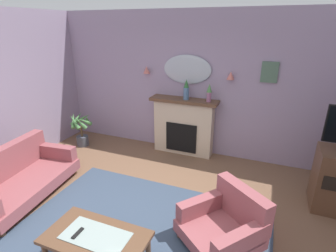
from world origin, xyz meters
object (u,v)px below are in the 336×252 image
(tv_remote, at_px, (78,233))
(floral_couch, at_px, (17,177))
(fireplace, at_px, (183,127))
(potted_plant_small_fern, at_px, (81,128))
(wall_mirror, at_px, (187,70))
(framed_picture, at_px, (270,72))
(wall_sconce_left, at_px, (147,70))
(wall_sconce_right, at_px, (231,76))
(mantel_vase_left, at_px, (186,90))
(mantel_vase_centre, at_px, (209,92))
(coffee_table, at_px, (96,240))
(armchair_by_coffee_table, at_px, (226,223))

(tv_remote, distance_m, floral_couch, 1.89)
(fireplace, bearing_deg, potted_plant_small_fern, -166.20)
(fireplace, distance_m, wall_mirror, 1.15)
(fireplace, xyz_separation_m, wall_mirror, (-0.00, 0.14, 1.14))
(wall_mirror, distance_m, framed_picture, 1.50)
(wall_sconce_left, bearing_deg, wall_sconce_right, 0.00)
(fireplace, height_order, tv_remote, fireplace)
(mantel_vase_left, bearing_deg, framed_picture, 7.08)
(mantel_vase_left, bearing_deg, wall_mirror, 106.39)
(mantel_vase_centre, xyz_separation_m, tv_remote, (-0.63, -3.05, -0.89))
(framed_picture, bearing_deg, wall_sconce_left, -178.54)
(tv_remote, bearing_deg, mantel_vase_centre, 78.35)
(coffee_table, bearing_deg, armchair_by_coffee_table, 35.56)
(mantel_vase_left, distance_m, potted_plant_small_fern, 2.47)
(mantel_vase_left, relative_size, coffee_table, 0.36)
(coffee_table, xyz_separation_m, armchair_by_coffee_table, (1.22, 0.87, -0.08))
(framed_picture, relative_size, potted_plant_small_fern, 0.47)
(wall_sconce_left, bearing_deg, floral_couch, -112.70)
(framed_picture, height_order, tv_remote, framed_picture)
(fireplace, xyz_separation_m, floral_couch, (-1.89, -2.39, -0.25))
(wall_sconce_right, relative_size, armchair_by_coffee_table, 0.12)
(wall_sconce_right, bearing_deg, wall_sconce_left, 180.00)
(fireplace, bearing_deg, mantel_vase_centre, -3.24)
(coffee_table, bearing_deg, framed_picture, 65.66)
(mantel_vase_centre, distance_m, framed_picture, 1.09)
(framed_picture, bearing_deg, floral_couch, -143.12)
(mantel_vase_centre, height_order, wall_sconce_left, wall_sconce_left)
(wall_sconce_left, xyz_separation_m, floral_couch, (-1.04, -2.48, -1.34))
(fireplace, distance_m, mantel_vase_centre, 0.92)
(mantel_vase_left, bearing_deg, floral_couch, -129.37)
(mantel_vase_centre, bearing_deg, floral_couch, -135.32)
(wall_mirror, xyz_separation_m, armchair_by_coffee_table, (1.28, -2.30, -1.40))
(wall_sconce_right, xyz_separation_m, tv_remote, (-0.98, -3.17, -1.21))
(fireplace, distance_m, potted_plant_small_fern, 2.25)
(mantel_vase_left, bearing_deg, wall_sconce_left, 172.41)
(framed_picture, relative_size, armchair_by_coffee_table, 0.32)
(mantel_vase_left, xyz_separation_m, floral_couch, (-1.94, -2.36, -1.03))
(fireplace, bearing_deg, framed_picture, 5.77)
(coffee_table, relative_size, armchair_by_coffee_table, 0.96)
(mantel_vase_left, relative_size, mantel_vase_centre, 1.15)
(floral_couch, bearing_deg, coffee_table, -18.24)
(mantel_vase_centre, height_order, armchair_by_coffee_table, mantel_vase_centre)
(wall_sconce_right, xyz_separation_m, floral_couch, (-2.74, -2.48, -1.34))
(armchair_by_coffee_table, relative_size, potted_plant_small_fern, 1.48)
(mantel_vase_left, distance_m, wall_mirror, 0.40)
(fireplace, distance_m, framed_picture, 1.91)
(tv_remote, relative_size, armchair_by_coffee_table, 0.14)
(wall_sconce_left, height_order, coffee_table, wall_sconce_left)
(wall_mirror, relative_size, wall_sconce_left, 6.86)
(armchair_by_coffee_table, height_order, potted_plant_small_fern, potted_plant_small_fern)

